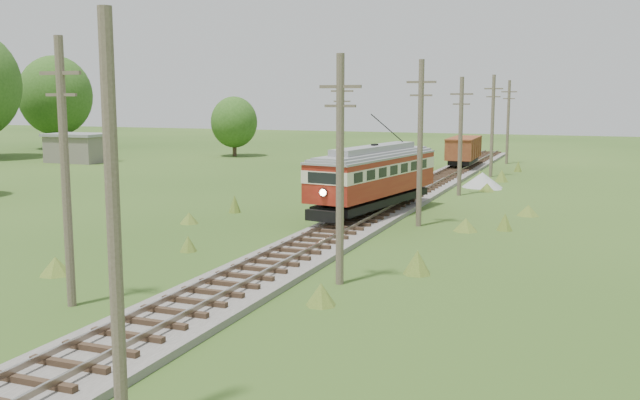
% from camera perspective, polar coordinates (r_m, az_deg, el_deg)
% --- Properties ---
extents(railbed_main, '(3.60, 96.00, 0.57)m').
position_cam_1_polar(railbed_main, '(43.06, 4.69, -0.89)').
color(railbed_main, '#605B54').
rests_on(railbed_main, ground).
extents(streetcar, '(4.65, 12.16, 5.50)m').
position_cam_1_polar(streetcar, '(41.89, 4.37, 2.14)').
color(streetcar, black).
rests_on(streetcar, ground).
extents(gondola, '(2.73, 7.76, 2.55)m').
position_cam_1_polar(gondola, '(70.48, 11.43, 3.98)').
color(gondola, black).
rests_on(gondola, ground).
extents(gravel_pile, '(3.23, 3.43, 1.17)m').
position_cam_1_polar(gravel_pile, '(56.87, 12.95, 1.53)').
color(gravel_pile, gray).
rests_on(gravel_pile, ground).
extents(utility_pole_r_1, '(0.30, 0.30, 8.80)m').
position_cam_1_polar(utility_pole_r_1, '(15.08, -16.16, -2.17)').
color(utility_pole_r_1, brown).
rests_on(utility_pole_r_1, ground).
extents(utility_pole_r_2, '(1.60, 0.30, 8.60)m').
position_cam_1_polar(utility_pole_r_2, '(26.41, 1.61, 2.59)').
color(utility_pole_r_2, brown).
rests_on(utility_pole_r_2, ground).
extents(utility_pole_r_3, '(1.60, 0.30, 9.00)m').
position_cam_1_polar(utility_pole_r_3, '(38.86, 8.01, 4.65)').
color(utility_pole_r_3, brown).
rests_on(utility_pole_r_3, ground).
extents(utility_pole_r_4, '(1.60, 0.30, 8.40)m').
position_cam_1_polar(utility_pole_r_4, '(51.62, 11.17, 5.12)').
color(utility_pole_r_4, brown).
rests_on(utility_pole_r_4, ground).
extents(utility_pole_r_5, '(1.60, 0.30, 8.90)m').
position_cam_1_polar(utility_pole_r_5, '(64.37, 13.63, 5.87)').
color(utility_pole_r_5, brown).
rests_on(utility_pole_r_5, ground).
extents(utility_pole_r_6, '(1.60, 0.30, 8.70)m').
position_cam_1_polar(utility_pole_r_6, '(77.29, 14.82, 6.12)').
color(utility_pole_r_6, brown).
rests_on(utility_pole_r_6, ground).
extents(utility_pole_l_a, '(1.60, 0.30, 9.00)m').
position_cam_1_polar(utility_pole_l_a, '(25.01, -19.72, 2.25)').
color(utility_pole_l_a, brown).
rests_on(utility_pole_l_a, ground).
extents(utility_pole_l_b, '(1.60, 0.30, 8.60)m').
position_cam_1_polar(utility_pole_l_b, '(49.69, 1.76, 5.27)').
color(utility_pole_l_b, brown).
rests_on(utility_pole_l_b, ground).
extents(tree_left_5, '(9.66, 9.66, 12.44)m').
position_cam_1_polar(tree_left_5, '(102.66, -20.40, 7.83)').
color(tree_left_5, '#38281C').
rests_on(tree_left_5, ground).
extents(tree_mid_a, '(5.46, 5.46, 7.03)m').
position_cam_1_polar(tree_mid_a, '(84.91, -6.89, 6.20)').
color(tree_mid_a, '#38281C').
rests_on(tree_mid_a, ground).
extents(shed, '(6.40, 4.40, 3.10)m').
position_cam_1_polar(shed, '(81.03, -18.80, 3.99)').
color(shed, slate).
rests_on(shed, ground).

